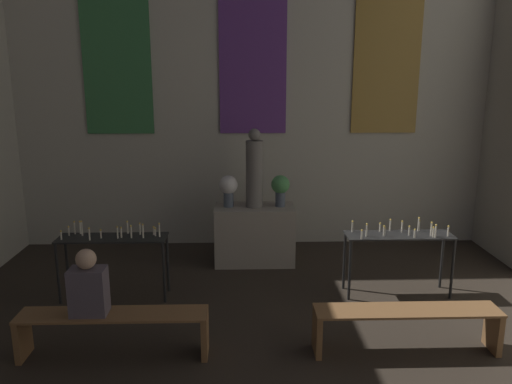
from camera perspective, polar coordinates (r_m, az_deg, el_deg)
The scene contains 10 objects.
wall_back at distance 8.29m, azimuth -0.38°, elevation 14.40°, with size 7.94×0.16×5.94m.
altar at distance 7.69m, azimuth -0.18°, elevation -4.86°, with size 1.21×0.64×0.89m.
statue at distance 7.44m, azimuth -0.18°, elevation 2.42°, with size 0.26×0.26×1.18m.
flower_vase_left at distance 7.49m, azimuth -3.18°, elevation 0.51°, with size 0.28×0.28×0.48m.
flower_vase_right at distance 7.51m, azimuth 2.81°, elevation 0.55°, with size 0.28×0.28×0.48m.
candle_rack_left at distance 6.66m, azimuth -16.04°, elevation -5.86°, with size 1.38×0.40×1.02m.
candle_rack_right at distance 6.77m, azimuth 16.02°, elevation -5.57°, with size 1.38×0.40×1.01m.
pew_back_left at distance 5.46m, azimuth -15.97°, elevation -14.43°, with size 1.92×0.36×0.48m.
pew_back_right at distance 5.56m, azimuth 16.82°, elevation -13.93°, with size 1.92×0.36×0.48m.
person_seated at distance 5.33m, azimuth -18.63°, elevation -10.15°, with size 0.36×0.24×0.69m.
Camera 1 is at (-0.19, 1.58, 2.83)m, focal length 35.00 mm.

